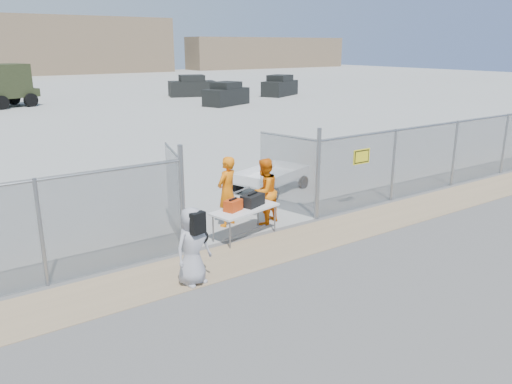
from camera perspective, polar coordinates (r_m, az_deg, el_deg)
ground at (r=11.16m, az=5.85°, el=-7.84°), size 160.00×160.00×0.00m
tarmac_inside at (r=50.37m, az=-27.00°, el=9.51°), size 160.00×80.00×0.01m
dirt_strip at (r=11.87m, az=2.74°, el=-6.20°), size 44.00×1.60×0.01m
chain_link_fence at (r=12.27m, az=0.00°, el=0.00°), size 40.00×0.20×2.20m
folding_table at (r=12.31m, az=-1.28°, el=-3.51°), size 1.88×1.08×0.75m
orange_bag at (r=11.98m, az=-2.64°, el=-1.53°), size 0.50×0.42×0.27m
black_duffel at (r=12.33m, az=-0.39°, el=-0.93°), size 0.68×0.54×0.29m
security_worker_left at (r=12.92m, az=-3.33°, el=0.04°), size 0.80×0.68×1.86m
security_worker_right at (r=13.08m, az=0.94°, el=0.06°), size 1.02×0.90×1.77m
visitor at (r=9.89m, az=-7.27°, el=-6.17°), size 0.86×0.65×1.59m
utility_trailer at (r=16.19m, az=1.77°, el=1.44°), size 3.52×2.57×0.77m
parked_vehicle_near at (r=39.88m, az=-3.42°, el=11.13°), size 4.28×3.10×1.77m
parked_vehicle_mid at (r=47.19m, az=-7.33°, el=11.93°), size 4.55×3.06×1.89m
parked_vehicle_far at (r=47.45m, az=2.74°, el=12.05°), size 4.50×3.50×1.85m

